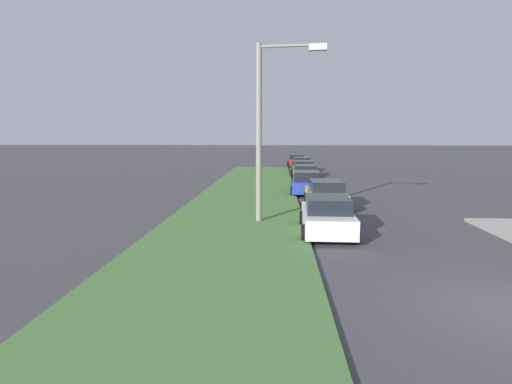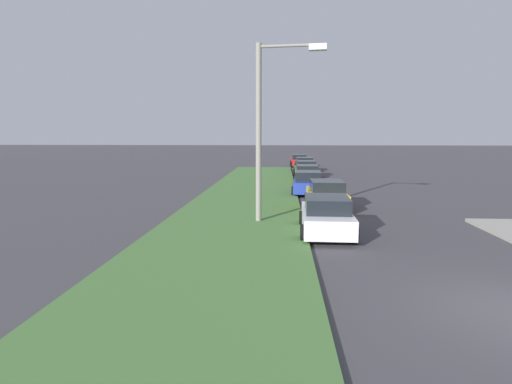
{
  "view_description": "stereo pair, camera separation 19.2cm",
  "coord_description": "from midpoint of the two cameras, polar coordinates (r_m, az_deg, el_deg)",
  "views": [
    {
      "loc": [
        -8.99,
        5.34,
        3.78
      ],
      "look_at": [
        10.02,
        6.31,
        1.23
      ],
      "focal_mm": 30.03,
      "sensor_mm": 36.0,
      "label": 1
    },
    {
      "loc": [
        -8.98,
        5.15,
        3.78
      ],
      "look_at": [
        10.02,
        6.31,
        1.23
      ],
      "focal_mm": 30.03,
      "sensor_mm": 36.0,
      "label": 2
    }
  ],
  "objects": [
    {
      "name": "streetlight",
      "position": [
        18.05,
        1.78,
        9.55
      ],
      "size": [
        0.61,
        2.87,
        7.5
      ],
      "color": "gray",
      "rests_on": "ground"
    },
    {
      "name": "parked_car_blue",
      "position": [
        27.75,
        7.15,
        1.22
      ],
      "size": [
        4.39,
        2.2,
        1.47
      ],
      "rotation": [
        0.0,
        0.0,
        -0.06
      ],
      "color": "#23389E",
      "rests_on": "ground"
    },
    {
      "name": "parked_car_black",
      "position": [
        45.05,
        6.59,
        3.67
      ],
      "size": [
        4.33,
        2.08,
        1.47
      ],
      "rotation": [
        0.0,
        0.0,
        0.02
      ],
      "color": "black",
      "rests_on": "ground"
    },
    {
      "name": "grass_median",
      "position": [
        19.44,
        -2.35,
        -3.42
      ],
      "size": [
        60.0,
        6.0,
        0.12
      ],
      "primitive_type": "cube",
      "color": "#477238",
      "rests_on": "ground"
    },
    {
      "name": "parked_car_red",
      "position": [
        51.6,
        5.86,
        4.17
      ],
      "size": [
        4.34,
        2.09,
        1.47
      ],
      "rotation": [
        0.0,
        0.0,
        0.02
      ],
      "color": "red",
      "rests_on": "ground"
    },
    {
      "name": "parked_car_yellow",
      "position": [
        22.34,
        9.6,
        -0.37
      ],
      "size": [
        4.32,
        2.06,
        1.47
      ],
      "rotation": [
        0.0,
        0.0,
        0.01
      ],
      "color": "gold",
      "rests_on": "ground"
    },
    {
      "name": "parked_car_green",
      "position": [
        39.01,
        6.78,
        3.06
      ],
      "size": [
        4.38,
        2.17,
        1.47
      ],
      "rotation": [
        0.0,
        0.0,
        0.05
      ],
      "color": "#1E6B38",
      "rests_on": "ground"
    },
    {
      "name": "parked_car_white",
      "position": [
        16.55,
        9.69,
        -3.16
      ],
      "size": [
        4.35,
        2.11,
        1.47
      ],
      "rotation": [
        0.0,
        0.0,
        -0.03
      ],
      "color": "silver",
      "rests_on": "ground"
    },
    {
      "name": "parked_car_orange",
      "position": [
        33.38,
        6.98,
        2.29
      ],
      "size": [
        4.33,
        2.08,
        1.47
      ],
      "rotation": [
        0.0,
        0.0,
        -0.02
      ],
      "color": "orange",
      "rests_on": "ground"
    }
  ]
}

